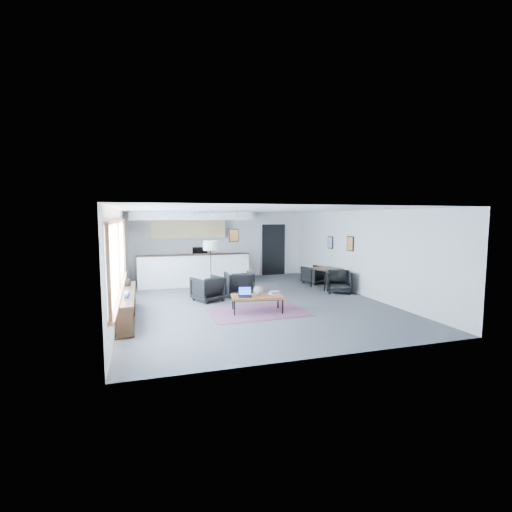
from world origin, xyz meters
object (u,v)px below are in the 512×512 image
object	(u,v)px
laptop	(245,294)
ceramic_pot	(258,290)
coffee_table	(257,297)
book_stack	(275,293)
floor_lamp	(211,247)
dining_chair_near	(338,282)
armchair_left	(208,287)
dining_table	(326,270)
microwave	(200,251)
armchair_right	(239,283)
dining_chair_far	(314,275)

from	to	relation	value
laptop	ceramic_pot	xyz separation A→B (m)	(0.35, 0.02, 0.06)
coffee_table	book_stack	distance (m)	0.50
floor_lamp	dining_chair_near	size ratio (longest dim) A/B	2.47
laptop	ceramic_pot	bearing A→B (deg)	17.58
book_stack	floor_lamp	size ratio (longest dim) A/B	0.17
ceramic_pot	armchair_left	bearing A→B (deg)	122.27
dining_table	microwave	world-z (taller)	microwave
armchair_left	dining_chair_near	world-z (taller)	armchair_left
microwave	dining_table	bearing A→B (deg)	-34.47
ceramic_pot	armchair_left	size ratio (longest dim) A/B	0.32
book_stack	microwave	size ratio (longest dim) A/B	0.50
book_stack	dining_table	bearing A→B (deg)	40.35
coffee_table	armchair_right	distance (m)	2.05
coffee_table	floor_lamp	world-z (taller)	floor_lamp
laptop	ceramic_pot	world-z (taller)	ceramic_pot
dining_chair_far	microwave	world-z (taller)	microwave
armchair_left	microwave	xyz separation A→B (m)	(0.36, 3.78, 0.73)
armchair_right	dining_chair_near	xyz separation A→B (m)	(3.12, -0.52, -0.07)
laptop	microwave	distance (m)	5.44
dining_table	dining_chair_far	xyz separation A→B (m)	(0.00, 0.93, -0.32)
armchair_left	dining_chair_near	xyz separation A→B (m)	(4.16, -0.09, -0.06)
coffee_table	armchair_right	bearing A→B (deg)	97.67
microwave	floor_lamp	bearing A→B (deg)	-85.87
ceramic_pot	armchair_right	distance (m)	2.03
laptop	armchair_right	xyz separation A→B (m)	(0.38, 2.05, -0.08)
ceramic_pot	floor_lamp	bearing A→B (deg)	102.64
coffee_table	ceramic_pot	distance (m)	0.16
floor_lamp	dining_table	size ratio (longest dim) A/B	1.73
ceramic_pot	dining_chair_far	distance (m)	4.52
book_stack	armchair_right	bearing A→B (deg)	101.92
armchair_right	dining_table	bearing A→B (deg)	-173.87
coffee_table	dining_chair_near	distance (m)	3.54
coffee_table	dining_table	distance (m)	3.95
coffee_table	book_stack	bearing A→B (deg)	14.12
armchair_right	dining_table	distance (m)	3.14
dining_chair_near	dining_chair_far	distance (m)	1.73
armchair_right	floor_lamp	distance (m)	1.55
armchair_left	dining_chair_far	size ratio (longest dim) A/B	1.29
armchair_right	dining_table	world-z (taller)	armchair_right
armchair_right	microwave	world-z (taller)	microwave
coffee_table	floor_lamp	size ratio (longest dim) A/B	0.84
coffee_table	floor_lamp	xyz separation A→B (m)	(-0.63, 2.99, 1.04)
armchair_left	floor_lamp	xyz separation A→B (m)	(0.34, 1.36, 1.04)
ceramic_pot	floor_lamp	distance (m)	3.16
book_stack	armchair_left	world-z (taller)	armchair_left
ceramic_pot	dining_table	bearing A→B (deg)	36.14
dining_table	dining_chair_near	bearing A→B (deg)	-90.00
armchair_right	ceramic_pot	bearing A→B (deg)	90.25
ceramic_pot	book_stack	distance (m)	0.46
dining_chair_near	microwave	world-z (taller)	microwave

